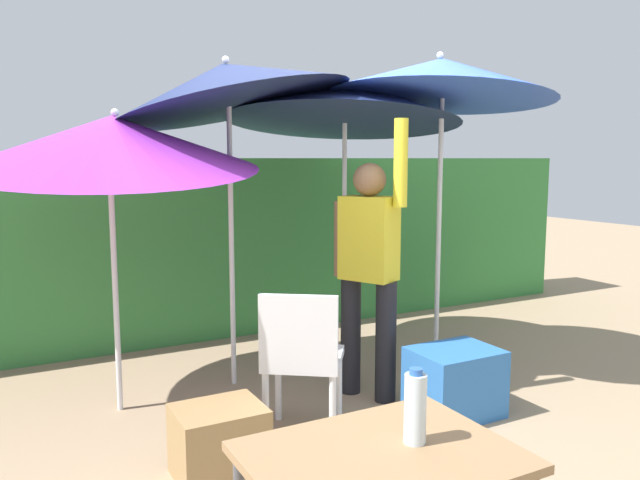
# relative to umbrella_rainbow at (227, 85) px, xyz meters

# --- Properties ---
(ground_plane) EXTENTS (24.00, 24.00, 0.00)m
(ground_plane) POSITION_rel_umbrella_rainbow_xyz_m (0.41, -0.87, -2.12)
(ground_plane) COLOR #9E8466
(hedge_row) EXTENTS (8.00, 0.70, 1.63)m
(hedge_row) POSITION_rel_umbrella_rainbow_xyz_m (0.41, 1.48, -1.31)
(hedge_row) COLOR #38843D
(hedge_row) RESTS_ON ground_plane
(umbrella_rainbow) EXTENTS (1.71, 1.67, 2.51)m
(umbrella_rainbow) POSITION_rel_umbrella_rainbow_xyz_m (0.00, 0.00, 0.00)
(umbrella_rainbow) COLOR silver
(umbrella_rainbow) RESTS_ON ground_plane
(umbrella_orange) EXTENTS (1.88, 1.87, 2.37)m
(umbrella_orange) POSITION_rel_umbrella_rainbow_xyz_m (1.00, 0.16, -0.06)
(umbrella_orange) COLOR silver
(umbrella_orange) RESTS_ON ground_plane
(umbrella_yellow) EXTENTS (1.83, 1.84, 2.04)m
(umbrella_yellow) POSITION_rel_umbrella_rainbow_xyz_m (-0.78, -0.08, -0.39)
(umbrella_yellow) COLOR silver
(umbrella_yellow) RESTS_ON ground_plane
(umbrella_navy) EXTENTS (1.67, 1.66, 2.44)m
(umbrella_navy) POSITION_rel_umbrella_rainbow_xyz_m (1.47, -0.46, 0.08)
(umbrella_navy) COLOR silver
(umbrella_navy) RESTS_ON ground_plane
(person_vendor) EXTENTS (0.36, 0.53, 1.88)m
(person_vendor) POSITION_rel_umbrella_rainbow_xyz_m (0.74, -0.65, -1.19)
(person_vendor) COLOR black
(person_vendor) RESTS_ON ground_plane
(chair_plastic) EXTENTS (0.61, 0.61, 0.89)m
(chair_plastic) POSITION_rel_umbrella_rainbow_xyz_m (0.05, -1.03, -1.61)
(chair_plastic) COLOR silver
(chair_plastic) RESTS_ON ground_plane
(cooler_box) EXTENTS (0.53, 0.42, 0.43)m
(cooler_box) POSITION_rel_umbrella_rainbow_xyz_m (1.06, -1.17, -1.91)
(cooler_box) COLOR #2D6BB7
(cooler_box) RESTS_ON ground_plane
(crate_cardboard) EXTENTS (0.45, 0.36, 0.37)m
(crate_cardboard) POSITION_rel_umbrella_rainbow_xyz_m (-0.51, -1.20, -1.94)
(crate_cardboard) COLOR #9E7A4C
(crate_cardboard) RESTS_ON ground_plane
(bottle_water) EXTENTS (0.07, 0.07, 0.24)m
(bottle_water) POSITION_rel_umbrella_rainbow_xyz_m (-0.36, -2.63, -1.26)
(bottle_water) COLOR silver
(bottle_water) RESTS_ON folding_table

